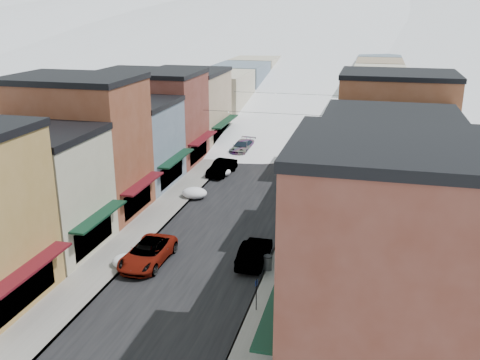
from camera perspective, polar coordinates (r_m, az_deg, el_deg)
The scene contains 36 objects.
road at distance 83.87m, azimuth 5.70°, elevation 5.47°, with size 10.00×160.00×0.01m, color black.
sidewalk_left at distance 85.02m, azimuth 1.28°, elevation 5.78°, with size 3.20×160.00×0.15m, color gray.
sidewalk_right at distance 83.20m, azimuth 10.22°, elevation 5.22°, with size 3.20×160.00×0.15m, color gray.
curb_left at distance 84.70m, azimuth 2.31°, elevation 5.72°, with size 0.10×160.00×0.15m, color slate.
curb_right at distance 83.31m, azimuth 9.15°, elevation 5.29°, with size 0.10×160.00×0.15m, color slate.
bldg_l_cream at distance 43.82m, azimuth -21.36°, elevation -1.06°, with size 11.30×8.20×9.50m.
bldg_l_brick_near at distance 50.08m, azimuth -16.88°, elevation 3.51°, with size 12.30×8.20×12.50m.
bldg_l_grayblue at distance 57.50m, azimuth -12.05°, elevation 3.91°, with size 11.30×9.20×9.00m.
bldg_l_brick_far at distance 65.67m, azimuth -9.52°, elevation 6.70°, with size 13.30×9.20×11.00m.
bldg_l_tan at distance 74.54m, azimuth -5.75°, elevation 7.80°, with size 11.30×11.20×10.00m.
bldg_r_brick_near at distance 26.93m, azimuth 17.15°, elevation -9.09°, with size 12.30×9.20×12.50m.
bldg_r_green at distance 35.71m, azimuth 15.52°, elevation -4.71°, with size 11.30×9.20×9.50m.
bldg_r_blue at distance 44.02m, azimuth 15.41°, elevation 0.33°, with size 11.30×9.20×10.50m.
bldg_r_cream at distance 52.89m, azimuth 15.76°, elevation 2.40°, with size 12.30×9.20×9.00m.
bldg_r_brick_far at distance 61.38m, azimuth 16.17°, elevation 5.68°, with size 13.30×9.20×11.50m.
bldg_r_tan at distance 71.34m, azimuth 15.09°, elevation 6.61°, with size 11.30×11.20×9.50m.
distant_blocks at distance 105.65m, azimuth 7.65°, elevation 10.21°, with size 34.00×55.00×8.00m.
mountain_ridge at distance 299.86m, azimuth 8.38°, elevation 17.17°, with size 670.00×340.00×34.00m.
overhead_cables at distance 70.55m, azimuth 4.34°, elevation 8.25°, with size 16.40×15.04×0.04m.
car_white_suv at distance 40.35m, azimuth -9.82°, elevation -7.69°, with size 2.75×5.96×1.66m, color silver.
car_silver_sedan at distance 40.97m, azimuth -9.83°, elevation -7.37°, with size 1.82×4.52×1.54m, color gray.
car_dark_hatch at distance 60.27m, azimuth -1.94°, elevation 1.34°, with size 1.79×5.12×1.69m, color black.
car_silver_wagon at distance 69.38m, azimuth 0.26°, elevation 3.57°, with size 2.25×5.53×1.60m, color #93959B.
car_green_sedan at distance 39.89m, azimuth 1.54°, elevation -7.71°, with size 1.77×5.09×1.68m, color black.
car_gray_suv at distance 57.47m, azimuth 5.71°, elevation 0.40°, with size 1.94×4.81×1.64m, color gray.
car_black_sedan at distance 60.26m, azimuth 5.64°, elevation 1.15°, with size 2.04×5.02×1.46m, color black.
car_lane_silver at distance 76.65m, azimuth 4.11°, elevation 4.84°, with size 1.63×4.05×1.38m, color #96989E.
car_lane_white at distance 98.94m, azimuth 8.00°, elevation 7.76°, with size 2.50×5.43×1.51m, color silver.
parking_sign at distance 33.65m, azimuth 1.76°, elevation -11.83°, with size 0.12×0.28×2.16m.
trash_can at distance 38.72m, azimuth 2.98°, elevation -8.79°, with size 0.64×0.64×1.09m.
streetlamp_near at distance 49.14m, azimuth 5.76°, elevation -0.49°, with size 0.32×0.32×3.90m.
streetlamp_far at distance 68.44m, azimuth 8.79°, elevation 4.73°, with size 0.33×0.33×3.94m.
planter_near at distance 34.73m, azimuth 5.87°, elevation -12.78°, with size 0.51×0.44×0.57m, color #37632C.
snow_pile_near at distance 40.33m, azimuth -11.87°, elevation -8.44°, with size 2.21×2.56×0.94m.
snow_pile_mid at distance 53.25m, azimuth -4.82°, elevation -1.38°, with size 2.50×2.74×1.06m.
snow_pile_far at distance 60.06m, azimuth -2.01°, elevation 0.90°, with size 2.26×2.59×0.95m.
Camera 1 is at (11.59, -21.05, 18.19)m, focal length 40.00 mm.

